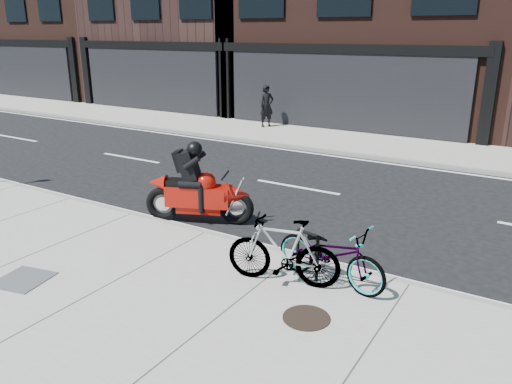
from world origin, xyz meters
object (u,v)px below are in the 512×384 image
Objects in this scene: pedestrian at (267,106)px; bike_rack at (307,250)px; manhole_cover at (306,318)px; bicycle_rear at (283,251)px; utility_grate at (23,279)px; motorcycle at (203,190)px; bicycle_front at (331,253)px.

bike_rack is at bearing -117.91° from pedestrian.
bike_rack reaches higher than manhole_cover.
bike_rack is 13.25m from pedestrian.
bicycle_rear is 4.15m from utility_grate.
pedestrian reaches higher than utility_grate.
motorcycle is 3.38× the size of manhole_cover.
utility_grate is (3.47, -13.54, -0.84)m from pedestrian.
utility_grate is (-4.18, -2.46, -0.49)m from bicycle_front.
bicycle_rear is 0.80× the size of motorcycle.
pedestrian reaches higher than motorcycle.
pedestrian is at bearing 90.61° from motorcycle.
motorcycle reaches higher than bike_rack.
motorcycle is 1.31× the size of pedestrian.
pedestrian is 14.49m from manhole_cover.
manhole_cover is 4.53m from utility_grate.
utility_grate is (-3.55, -2.08, -0.53)m from bicycle_rear.
pedestrian is (-7.65, 11.08, 0.35)m from bicycle_front.
bicycle_rear is at bearing 30.37° from utility_grate.
motorcycle is at bearing -134.17° from bicycle_rear.
pedestrian is at bearing 123.21° from bike_rack.
bicycle_rear is 1.19m from manhole_cover.
motorcycle is at bearing 79.25° from utility_grate.
manhole_cover is (3.61, -2.43, -0.58)m from motorcycle.
manhole_cover is at bearing -56.59° from motorcycle.
bicycle_rear is 2.39× the size of utility_grate.
bicycle_front is (0.39, 0.00, 0.04)m from bike_rack.
bicycle_rear is 1.06× the size of pedestrian.
motorcycle is (-2.84, 1.70, 0.04)m from bicycle_rear.
motorcycle is (-3.06, 1.32, 0.13)m from bike_rack.
manhole_cover is at bearing 17.36° from utility_grate.
pedestrian is 2.58× the size of manhole_cover.
pedestrian reaches higher than manhole_cover.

